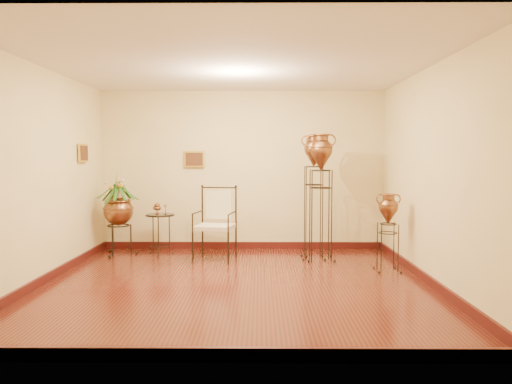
{
  "coord_description": "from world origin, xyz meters",
  "views": [
    {
      "loc": [
        0.31,
        -6.36,
        1.64
      ],
      "look_at": [
        0.25,
        1.3,
        1.1
      ],
      "focal_mm": 35.0,
      "sensor_mm": 36.0,
      "label": 1
    }
  ],
  "objects_px": {
    "armchair": "(215,224)",
    "amphora_mid": "(321,196)",
    "amphora_tall": "(314,195)",
    "side_table": "(160,233)",
    "planter_urn": "(118,207)"
  },
  "relations": [
    {
      "from": "armchair",
      "to": "amphora_tall",
      "type": "bearing_deg",
      "value": 16.3
    },
    {
      "from": "amphora_mid",
      "to": "planter_urn",
      "type": "distance_m",
      "value": 3.36
    },
    {
      "from": "amphora_mid",
      "to": "armchair",
      "type": "relative_size",
      "value": 1.74
    },
    {
      "from": "armchair",
      "to": "side_table",
      "type": "height_order",
      "value": "armchair"
    },
    {
      "from": "amphora_mid",
      "to": "armchair",
      "type": "distance_m",
      "value": 1.74
    },
    {
      "from": "amphora_tall",
      "to": "planter_urn",
      "type": "xyz_separation_m",
      "value": [
        -3.23,
        0.29,
        -0.22
      ]
    },
    {
      "from": "armchair",
      "to": "amphora_mid",
      "type": "bearing_deg",
      "value": 13.08
    },
    {
      "from": "amphora_mid",
      "to": "planter_urn",
      "type": "bearing_deg",
      "value": 173.62
    },
    {
      "from": "amphora_tall",
      "to": "side_table",
      "type": "bearing_deg",
      "value": 173.02
    },
    {
      "from": "side_table",
      "to": "amphora_tall",
      "type": "bearing_deg",
      "value": -6.98
    },
    {
      "from": "planter_urn",
      "to": "side_table",
      "type": "bearing_deg",
      "value": 1.79
    },
    {
      "from": "planter_urn",
      "to": "side_table",
      "type": "distance_m",
      "value": 0.82
    },
    {
      "from": "amphora_tall",
      "to": "side_table",
      "type": "relative_size",
      "value": 2.33
    },
    {
      "from": "amphora_mid",
      "to": "side_table",
      "type": "xyz_separation_m",
      "value": [
        -2.64,
        0.39,
        -0.67
      ]
    },
    {
      "from": "planter_urn",
      "to": "armchair",
      "type": "bearing_deg",
      "value": -15.3
    }
  ]
}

